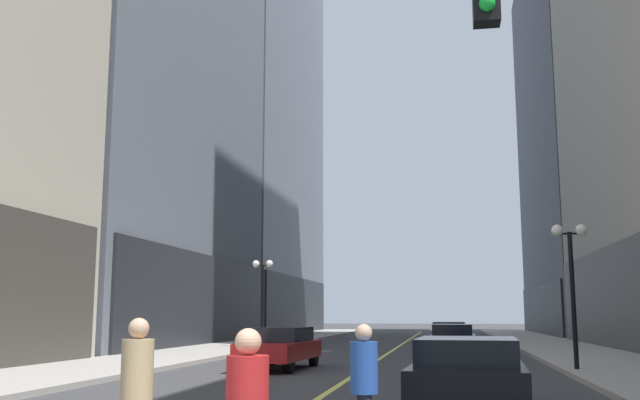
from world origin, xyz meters
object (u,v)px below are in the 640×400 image
at_px(pedestrian_in_tan_trench, 137,386).
at_px(car_red, 280,346).
at_px(pedestrian_in_blue_hoodie, 364,381).
at_px(street_lamp_right_mid, 571,263).
at_px(car_black, 468,372).
at_px(car_navy, 453,338).
at_px(car_grey, 448,333).
at_px(street_lamp_left_far, 262,284).

bearing_deg(pedestrian_in_tan_trench, car_red, 97.63).
relative_size(pedestrian_in_blue_hoodie, street_lamp_right_mid, 0.37).
distance_m(car_black, car_navy, 18.45).
distance_m(pedestrian_in_tan_trench, street_lamp_right_mid, 16.85).
height_order(pedestrian_in_tan_trench, street_lamp_right_mid, street_lamp_right_mid).
distance_m(car_grey, street_lamp_left_far, 11.44).
xyz_separation_m(car_black, street_lamp_right_mid, (3.36, 9.08, 2.54)).
height_order(car_black, pedestrian_in_tan_trench, pedestrian_in_tan_trench).
xyz_separation_m(car_red, pedestrian_in_tan_trench, (2.09, -15.58, 0.27)).
distance_m(car_black, pedestrian_in_blue_hoodie, 4.72).
relative_size(car_grey, street_lamp_left_far, 1.01).
bearing_deg(pedestrian_in_tan_trench, car_grey, 84.58).
relative_size(car_grey, pedestrian_in_tan_trench, 2.63).
relative_size(car_navy, street_lamp_left_far, 0.99).
height_order(car_black, street_lamp_left_far, street_lamp_left_far).
bearing_deg(street_lamp_right_mid, pedestrian_in_tan_trench, -114.59).
height_order(car_black, street_lamp_right_mid, street_lamp_right_mid).
xyz_separation_m(car_navy, pedestrian_in_tan_trench, (-3.45, -24.54, 0.27)).
bearing_deg(pedestrian_in_tan_trench, car_navy, 82.00).
bearing_deg(street_lamp_right_mid, car_navy, 110.48).
height_order(car_navy, pedestrian_in_blue_hoodie, pedestrian_in_blue_hoodie).
relative_size(car_navy, pedestrian_in_tan_trench, 2.59).
bearing_deg(street_lamp_left_far, car_navy, -18.30).
relative_size(pedestrian_in_tan_trench, street_lamp_right_mid, 0.38).
height_order(car_red, street_lamp_right_mid, street_lamp_right_mid).
xyz_separation_m(car_red, car_grey, (5.32, 18.52, 0.00)).
height_order(car_red, street_lamp_left_far, street_lamp_left_far).
xyz_separation_m(car_grey, street_lamp_left_far, (-9.09, -6.48, 2.54)).
height_order(car_navy, street_lamp_right_mid, street_lamp_right_mid).
height_order(car_grey, street_lamp_left_far, street_lamp_left_far).
relative_size(pedestrian_in_tan_trench, street_lamp_left_far, 0.38).
height_order(car_grey, pedestrian_in_tan_trench, pedestrian_in_tan_trench).
bearing_deg(car_red, car_black, -59.09).
height_order(street_lamp_left_far, street_lamp_right_mid, same).
bearing_deg(pedestrian_in_blue_hoodie, car_grey, 88.23).
bearing_deg(pedestrian_in_blue_hoodie, car_navy, 86.96).
bearing_deg(street_lamp_right_mid, car_black, -110.31).
relative_size(car_navy, car_grey, 0.98).
bearing_deg(car_red, street_lamp_left_far, 107.36).
bearing_deg(street_lamp_left_far, street_lamp_right_mid, -44.18).
xyz_separation_m(car_black, street_lamp_left_far, (-9.44, 21.52, 2.54)).
bearing_deg(car_navy, pedestrian_in_blue_hoodie, -93.04).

